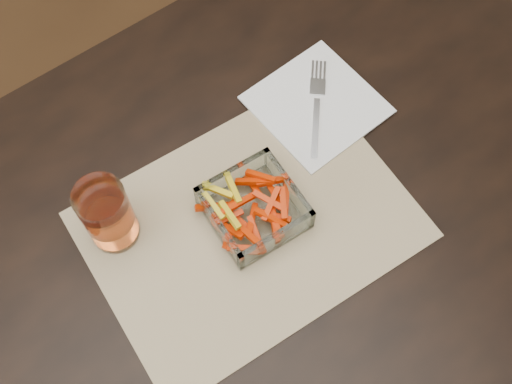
# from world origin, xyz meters

# --- Properties ---
(dining_table) EXTENTS (1.60, 0.90, 0.75)m
(dining_table) POSITION_xyz_m (0.00, 0.00, 0.66)
(dining_table) COLOR black
(dining_table) RESTS_ON ground
(placemat) EXTENTS (0.47, 0.36, 0.00)m
(placemat) POSITION_xyz_m (0.13, 0.04, 0.75)
(placemat) COLOR tan
(placemat) RESTS_ON dining_table
(glass_bowl) EXTENTS (0.13, 0.13, 0.05)m
(glass_bowl) POSITION_xyz_m (0.14, 0.04, 0.77)
(glass_bowl) COLOR white
(glass_bowl) RESTS_ON placemat
(tumbler) EXTENTS (0.07, 0.07, 0.12)m
(tumbler) POSITION_xyz_m (-0.03, 0.14, 0.81)
(tumbler) COLOR white
(tumbler) RESTS_ON placemat
(napkin) EXTENTS (0.19, 0.19, 0.00)m
(napkin) POSITION_xyz_m (0.34, 0.14, 0.76)
(napkin) COLOR white
(napkin) RESTS_ON placemat
(fork) EXTENTS (0.13, 0.15, 0.00)m
(fork) POSITION_xyz_m (0.33, 0.14, 0.76)
(fork) COLOR silver
(fork) RESTS_ON napkin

